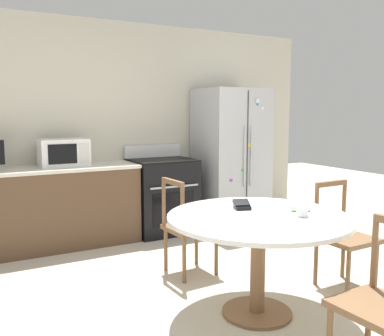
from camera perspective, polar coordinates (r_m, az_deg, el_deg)
ground_plane at (r=3.51m, az=8.15°, el=-17.90°), size 14.00×14.00×0.00m
back_wall at (r=5.53m, az=-8.32°, el=5.33°), size 5.20×0.10×2.60m
kitchen_counter at (r=4.99m, az=-19.32°, el=-5.09°), size 2.10×0.64×0.90m
refrigerator at (r=5.72m, az=5.15°, el=1.43°), size 0.83×0.78×1.80m
oven_range at (r=5.37m, az=-3.98°, el=-3.62°), size 0.75×0.68×1.08m
microwave at (r=4.97m, az=-16.73°, el=2.00°), size 0.52×0.35×0.30m
dining_table at (r=3.19m, az=8.85°, el=-8.46°), size 1.34×1.34×0.75m
dining_chair_right at (r=3.92m, az=19.59°, el=-8.72°), size 0.43×0.43×0.90m
dining_chair_near at (r=2.70m, az=23.87°, el=-16.44°), size 0.44×0.44×0.90m
dining_chair_far at (r=3.98m, az=-0.54°, el=-8.03°), size 0.44×0.44×0.90m
candle_glass at (r=3.18m, az=14.49°, el=-5.68°), size 0.09×0.09×0.08m
folded_napkin at (r=3.34m, az=14.24°, el=-5.19°), size 0.15×0.11×0.05m
wallet at (r=3.34m, az=6.66°, el=-4.99°), size 0.15×0.16×0.07m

